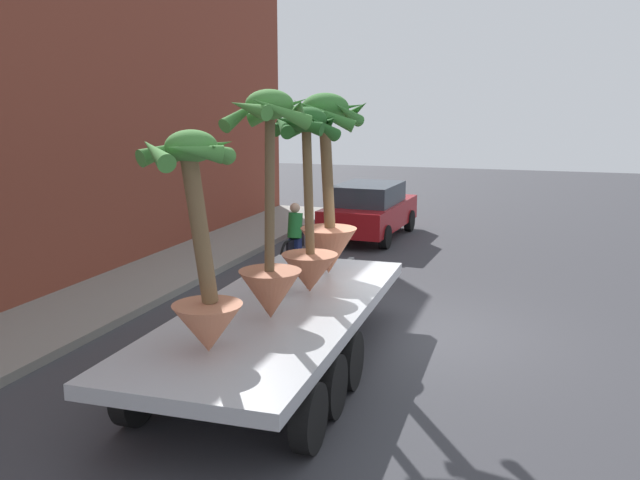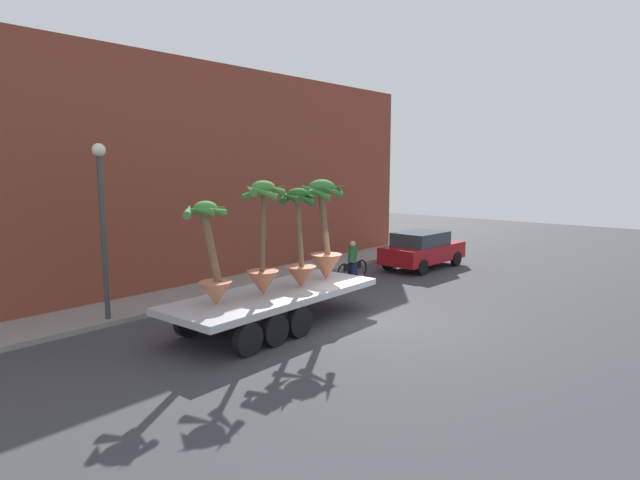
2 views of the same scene
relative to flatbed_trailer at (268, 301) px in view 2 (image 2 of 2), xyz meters
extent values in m
plane|color=#38383D|center=(2.53, -1.58, -0.77)|extent=(60.00, 60.00, 0.00)
cube|color=gray|center=(2.53, 4.52, -0.70)|extent=(24.00, 2.20, 0.15)
cube|color=brown|center=(2.53, 6.22, 3.27)|extent=(24.00, 1.20, 8.09)
cube|color=#B7BABF|center=(0.26, 0.01, 0.12)|extent=(6.43, 2.50, 0.18)
cylinder|color=black|center=(-1.81, 1.08, -0.37)|extent=(0.80, 0.24, 0.80)
cylinder|color=black|center=(-1.76, -1.14, -0.37)|extent=(0.80, 0.24, 0.80)
cylinder|color=black|center=(-0.91, 1.09, -0.37)|extent=(0.80, 0.24, 0.80)
cylinder|color=black|center=(-0.87, -1.13, -0.37)|extent=(0.80, 0.24, 0.80)
cylinder|color=black|center=(-0.02, 1.11, -0.37)|extent=(0.80, 0.24, 0.80)
cylinder|color=black|center=(0.03, -1.11, -0.37)|extent=(0.80, 0.24, 0.80)
cube|color=slate|center=(3.95, 0.08, -0.03)|extent=(1.00, 0.12, 0.10)
cone|color=#C17251|center=(-1.64, 0.13, 0.49)|extent=(0.82, 0.82, 0.58)
cylinder|color=brown|center=(-1.76, 0.13, 1.70)|extent=(0.59, 0.19, 1.82)
ellipsoid|color=#428438|center=(-1.88, 0.13, 2.61)|extent=(0.56, 0.56, 0.35)
cone|color=#428438|center=(-1.53, 0.19, 2.57)|extent=(0.31, 0.76, 0.34)
cone|color=#428438|center=(-1.70, 0.49, 2.56)|extent=(0.82, 0.56, 0.37)
cone|color=#428438|center=(-2.18, 0.40, 2.56)|extent=(0.69, 0.74, 0.38)
cone|color=#428438|center=(-2.11, -0.03, 2.58)|extent=(0.51, 0.60, 0.29)
cone|color=#428438|center=(-1.82, -0.17, 2.56)|extent=(0.68, 0.32, 0.35)
cone|color=#B26647|center=(1.16, -0.15, 0.50)|extent=(0.86, 0.86, 0.59)
cylinder|color=brown|center=(1.11, -0.15, 1.81)|extent=(0.31, 0.14, 2.03)
ellipsoid|color=#235B23|center=(1.06, -0.15, 2.82)|extent=(0.59, 0.59, 0.37)
cone|color=#235B23|center=(1.43, -0.11, 2.75)|extent=(0.28, 0.78, 0.43)
cone|color=#235B23|center=(1.20, 0.16, 2.76)|extent=(0.72, 0.47, 0.38)
cone|color=#235B23|center=(0.85, 0.16, 2.76)|extent=(0.75, 0.59, 0.41)
cone|color=#235B23|center=(0.69, -0.14, 2.78)|extent=(0.21, 0.76, 0.36)
cone|color=#235B23|center=(0.94, -0.44, 2.73)|extent=(0.67, 0.44, 0.45)
cone|color=#235B23|center=(1.23, -0.44, 2.78)|extent=(0.70, 0.53, 0.34)
cone|color=#B26647|center=(2.36, -0.08, 0.60)|extent=(0.95, 0.95, 0.78)
cylinder|color=brown|center=(2.26, -0.08, 1.98)|extent=(0.52, 0.19, 2.00)
ellipsoid|color=#387A33|center=(2.16, -0.08, 2.98)|extent=(0.76, 0.76, 0.48)
cone|color=#387A33|center=(2.69, -0.05, 2.95)|extent=(0.26, 1.10, 0.37)
cone|color=#387A33|center=(2.43, 0.38, 2.90)|extent=(1.02, 0.72, 0.59)
cone|color=#387A33|center=(2.03, 0.39, 2.94)|extent=(1.00, 0.46, 0.39)
cone|color=#387A33|center=(1.75, 0.15, 2.94)|extent=(0.63, 0.94, 0.40)
cone|color=#387A33|center=(1.67, -0.21, 2.90)|extent=(0.46, 1.02, 0.58)
cone|color=#387A33|center=(2.06, -0.47, 2.91)|extent=(0.86, 0.39, 0.46)
cone|color=#387A33|center=(2.46, -0.49, 2.92)|extent=(0.96, 0.78, 0.47)
cone|color=#B26647|center=(-0.24, -0.07, 0.54)|extent=(0.85, 0.85, 0.66)
cylinder|color=brown|center=(-0.21, -0.07, 1.95)|extent=(0.23, 0.13, 2.18)
ellipsoid|color=#428438|center=(-0.18, -0.07, 3.04)|extent=(0.62, 0.62, 0.39)
cone|color=#428438|center=(0.24, -0.02, 2.97)|extent=(0.30, 0.87, 0.47)
cone|color=#428438|center=(-0.03, 0.33, 2.95)|extent=(0.88, 0.48, 0.55)
cone|color=#428438|center=(-0.49, 0.08, 3.00)|extent=(0.49, 0.74, 0.33)
cone|color=#428438|center=(-0.48, -0.34, 2.96)|extent=(0.69, 0.75, 0.48)
cone|color=#428438|center=(-0.03, -0.42, 2.99)|extent=(0.80, 0.50, 0.36)
torus|color=black|center=(7.09, 2.06, -0.43)|extent=(0.74, 0.07, 0.74)
torus|color=black|center=(5.99, 2.08, -0.43)|extent=(0.74, 0.07, 0.74)
cube|color=black|center=(6.54, 2.07, -0.25)|extent=(1.04, 0.07, 0.28)
cylinder|color=#1E702D|center=(6.54, 2.07, 0.20)|extent=(0.45, 0.35, 0.65)
sphere|color=tan|center=(6.54, 2.07, 0.62)|extent=(0.24, 0.24, 0.24)
cube|color=navy|center=(6.54, 2.07, -0.33)|extent=(0.28, 0.24, 0.44)
cube|color=maroon|center=(10.44, 1.20, -0.10)|extent=(4.29, 1.98, 0.70)
cube|color=#2D3842|center=(10.23, 1.21, 0.53)|extent=(2.39, 1.71, 0.56)
cylinder|color=black|center=(11.84, 1.97, -0.45)|extent=(0.65, 0.23, 0.64)
cylinder|color=black|center=(11.76, 0.29, -0.45)|extent=(0.65, 0.23, 0.64)
cylinder|color=black|center=(9.11, 2.11, -0.45)|extent=(0.65, 0.23, 0.64)
cylinder|color=black|center=(9.03, 0.43, -0.45)|extent=(0.65, 0.23, 0.64)
cylinder|color=#383D42|center=(-2.59, 3.72, 1.63)|extent=(0.14, 0.14, 4.50)
sphere|color=#EAEACC|center=(-2.59, 3.72, 4.03)|extent=(0.36, 0.36, 0.36)
camera|label=1|loc=(-8.40, -3.45, 3.07)|focal=38.22mm
camera|label=2|loc=(-9.76, -10.15, 3.61)|focal=30.01mm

